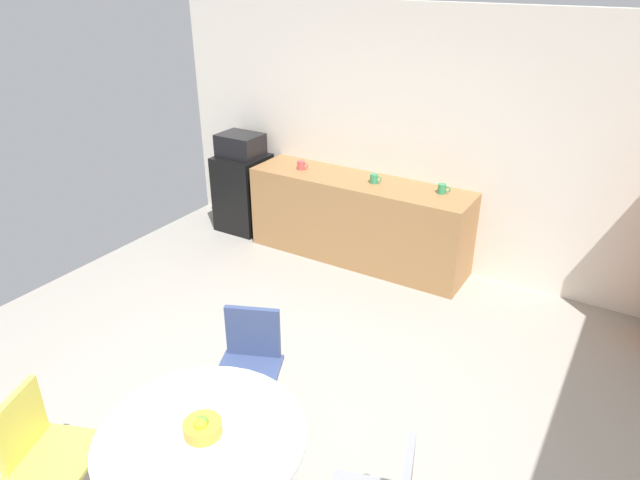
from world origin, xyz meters
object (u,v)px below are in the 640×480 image
microwave (240,145)px  chair_navy (250,354)px  mini_fridge (243,192)px  mug_red (442,189)px  mug_green (301,165)px  chair_yellow (39,442)px  mug_white (374,179)px  round_table (203,454)px  fruit_bowl (202,427)px

microwave → chair_navy: microwave is taller
mini_fridge → mug_red: (2.40, 0.09, 0.50)m
microwave → mug_green: bearing=-2.0°
microwave → mug_green: 0.85m
chair_yellow → mug_green: mug_green is taller
mug_green → microwave: bearing=178.0°
mini_fridge → microwave: 0.58m
mug_white → mug_green: size_ratio=1.00×
round_table → mug_red: size_ratio=8.48×
mug_green → mug_red: size_ratio=1.00×
chair_yellow → fruit_bowl: size_ratio=4.14×
microwave → chair_yellow: size_ratio=0.58×
round_table → mug_white: (-0.70, 3.38, 0.34)m
microwave → chair_yellow: microwave is taller
fruit_bowl → chair_yellow: bearing=-157.9°
mug_white → mug_red: (0.69, 0.09, 0.00)m
mini_fridge → fruit_bowl: bearing=-54.4°
mug_red → chair_yellow: bearing=-103.0°
round_table → mug_white: 3.47m
fruit_bowl → mug_red: (-0.02, 3.46, 0.16)m
fruit_bowl → microwave: bearing=125.6°
mug_white → fruit_bowl: bearing=-78.2°
mini_fridge → round_table: size_ratio=0.82×
mini_fridge → chair_navy: (2.03, -2.50, 0.07)m
chair_navy → mug_red: bearing=81.9°
round_table → mug_white: mug_white is taller
chair_yellow → mug_white: (0.20, 3.74, 0.43)m
round_table → mug_red: 3.49m
mini_fridge → microwave: size_ratio=1.87×
mug_white → mug_red: size_ratio=1.00×
round_table → chair_navy: 0.97m
fruit_bowl → mug_red: bearing=90.3°
microwave → fruit_bowl: (2.42, -3.37, -0.24)m
mini_fridge → chair_navy: 3.22m
fruit_bowl → mug_green: 3.70m
microwave → fruit_bowl: bearing=-54.4°
mug_green → mug_red: bearing=4.3°
mug_white → chair_yellow: bearing=-93.0°
chair_navy → round_table: bearing=-66.9°
mini_fridge → round_table: 4.16m
fruit_bowl → chair_navy: bearing=113.7°
chair_navy → fruit_bowl: size_ratio=4.14×
round_table → mug_green: bearing=114.9°
fruit_bowl → mug_white: mug_white is taller
round_table → fruit_bowl: (0.01, 0.01, 0.18)m
mini_fridge → microwave: bearing=0.0°
mug_red → fruit_bowl: bearing=-89.7°
mug_white → mug_red: same height
microwave → mug_red: (2.40, 0.09, -0.08)m
mug_red → chair_navy: bearing=-98.1°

